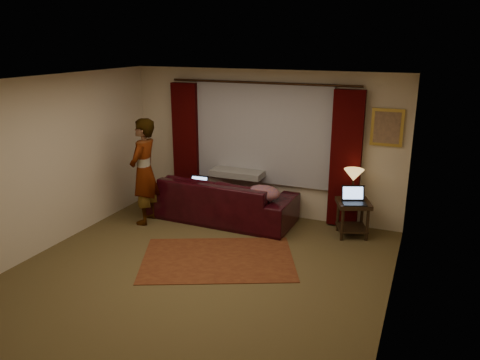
{
  "coord_description": "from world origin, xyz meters",
  "views": [
    {
      "loc": [
        2.77,
        -5.19,
        3.1
      ],
      "look_at": [
        0.1,
        1.2,
        1.0
      ],
      "focal_mm": 35.0,
      "sensor_mm": 36.0,
      "label": 1
    }
  ],
  "objects_px": {
    "sofa": "(221,191)",
    "tiffany_lamp": "(353,185)",
    "person": "(144,172)",
    "laptop_table": "(355,196)",
    "laptop_sofa": "(197,184)",
    "end_table": "(352,218)"
  },
  "relations": [
    {
      "from": "laptop_sofa",
      "to": "end_table",
      "type": "height_order",
      "value": "laptop_sofa"
    },
    {
      "from": "laptop_sofa",
      "to": "tiffany_lamp",
      "type": "distance_m",
      "value": 2.67
    },
    {
      "from": "laptop_sofa",
      "to": "person",
      "type": "bearing_deg",
      "value": -153.05
    },
    {
      "from": "laptop_sofa",
      "to": "tiffany_lamp",
      "type": "xyz_separation_m",
      "value": [
        2.63,
        0.39,
        0.2
      ]
    },
    {
      "from": "sofa",
      "to": "tiffany_lamp",
      "type": "relative_size",
      "value": 5.14
    },
    {
      "from": "sofa",
      "to": "person",
      "type": "relative_size",
      "value": 1.42
    },
    {
      "from": "laptop_sofa",
      "to": "tiffany_lamp",
      "type": "relative_size",
      "value": 0.69
    },
    {
      "from": "end_table",
      "to": "laptop_table",
      "type": "height_order",
      "value": "laptop_table"
    },
    {
      "from": "sofa",
      "to": "laptop_sofa",
      "type": "relative_size",
      "value": 7.42
    },
    {
      "from": "end_table",
      "to": "sofa",
      "type": "bearing_deg",
      "value": -176.34
    },
    {
      "from": "laptop_table",
      "to": "laptop_sofa",
      "type": "bearing_deg",
      "value": 162.64
    },
    {
      "from": "laptop_table",
      "to": "person",
      "type": "height_order",
      "value": "person"
    },
    {
      "from": "sofa",
      "to": "laptop_sofa",
      "type": "height_order",
      "value": "sofa"
    },
    {
      "from": "end_table",
      "to": "laptop_table",
      "type": "bearing_deg",
      "value": -76.36
    },
    {
      "from": "sofa",
      "to": "laptop_table",
      "type": "relative_size",
      "value": 6.6
    },
    {
      "from": "laptop_sofa",
      "to": "laptop_table",
      "type": "xyz_separation_m",
      "value": [
        2.7,
        0.19,
        0.08
      ]
    },
    {
      "from": "person",
      "to": "laptop_table",
      "type": "bearing_deg",
      "value": 94.46
    },
    {
      "from": "sofa",
      "to": "person",
      "type": "height_order",
      "value": "person"
    },
    {
      "from": "sofa",
      "to": "person",
      "type": "distance_m",
      "value": 1.37
    },
    {
      "from": "end_table",
      "to": "laptop_table",
      "type": "distance_m",
      "value": 0.45
    },
    {
      "from": "laptop_sofa",
      "to": "sofa",
      "type": "bearing_deg",
      "value": 18.03
    },
    {
      "from": "tiffany_lamp",
      "to": "laptop_table",
      "type": "distance_m",
      "value": 0.24
    }
  ]
}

